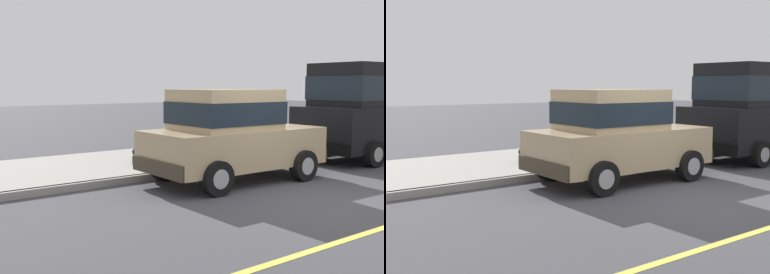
# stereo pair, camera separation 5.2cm
# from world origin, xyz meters

# --- Properties ---
(ground_plane) EXTENTS (80.00, 80.00, 0.00)m
(ground_plane) POSITION_xyz_m (0.00, 0.00, 0.00)
(ground_plane) COLOR #424247
(curb) EXTENTS (0.16, 64.00, 0.14)m
(curb) POSITION_xyz_m (-3.20, 0.00, 0.07)
(curb) COLOR gray
(curb) RESTS_ON ground
(sidewalk) EXTENTS (3.60, 64.00, 0.14)m
(sidewalk) POSITION_xyz_m (-5.00, 0.00, 0.07)
(sidewalk) COLOR #99968E
(sidewalk) RESTS_ON ground
(car_tan_hatchback) EXTENTS (1.99, 3.82, 1.88)m
(car_tan_hatchback) POSITION_xyz_m (-2.09, -0.07, 0.98)
(car_tan_hatchback) COLOR tan
(car_tan_hatchback) RESTS_ON ground
(car_black_van) EXTENTS (2.18, 4.92, 2.52)m
(car_black_van) POSITION_xyz_m (-2.20, 5.29, 1.39)
(car_black_van) COLOR black
(car_black_van) RESTS_ON ground
(dog_black) EXTENTS (0.63, 0.50, 0.49)m
(dog_black) POSITION_xyz_m (-4.51, -0.86, 0.43)
(dog_black) COLOR black
(dog_black) RESTS_ON sidewalk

